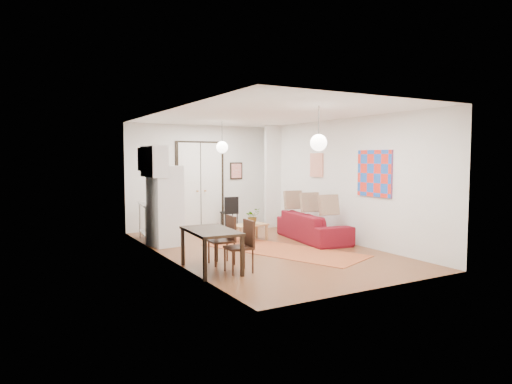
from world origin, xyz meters
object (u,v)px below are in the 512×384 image
coffee_table (249,226)px  fridge (165,206)px  dining_table (211,234)px  sofa (313,227)px  dining_chair_far (236,242)px  dining_chair_near (219,236)px  kitchen_counter (153,217)px  black_side_chair (228,209)px

coffee_table → fridge: bearing=169.3°
dining_table → sofa: bearing=24.3°
coffee_table → fridge: size_ratio=0.53×
sofa → coffee_table: sofa is taller
fridge → dining_chair_far: (0.33, -2.88, -0.38)m
fridge → dining_table: (-0.04, -2.62, -0.26)m
sofa → dining_chair_near: (-2.97, -1.07, 0.19)m
kitchen_counter → fridge: fridge is taller
coffee_table → dining_chair_near: 2.44m
black_side_chair → sofa: bearing=112.8°
sofa → dining_chair_near: 3.16m
dining_chair_near → coffee_table: bearing=141.8°
coffee_table → black_side_chair: (0.43, 2.05, 0.19)m
kitchen_counter → dining_chair_near: size_ratio=1.36×
kitchen_counter → dining_table: size_ratio=0.91×
sofa → dining_table: (-3.34, -1.50, 0.31)m
dining_chair_far → fridge: bearing=-169.8°
coffee_table → dining_chair_near: dining_chair_near is taller
coffee_table → dining_chair_near: (-1.62, -1.81, 0.18)m
fridge → dining_table: fridge is taller
coffee_table → kitchen_counter: size_ratio=0.77×
fridge → dining_chair_near: bearing=-89.4°
dining_table → dining_chair_near: bearing=50.1°
sofa → coffee_table: 1.54m
coffee_table → kitchen_counter: (-1.99, 1.17, 0.23)m
sofa → dining_table: 3.67m
fridge → dining_table: bearing=-98.8°
dining_table → black_side_chair: (2.42, 4.30, -0.12)m
dining_table → dining_chair_near: size_ratio=1.51×
fridge → dining_chair_far: bearing=-91.4°
sofa → dining_table: size_ratio=1.68×
kitchen_counter → coffee_table: bearing=-22.5°
dining_table → black_side_chair: bearing=60.6°
dining_table → dining_chair_near: 0.59m
dining_chair_far → black_side_chair: 5.00m
dining_table → dining_chair_far: (0.37, -0.26, -0.13)m
sofa → coffee_table: bearing=69.0°
kitchen_counter → dining_chair_far: bearing=-76.3°
fridge → dining_chair_near: (0.33, -2.18, -0.38)m
kitchen_counter → black_side_chair: (2.42, 0.88, -0.05)m
kitchen_counter → dining_chair_near: (0.37, -2.98, -0.05)m
coffee_table → dining_chair_far: (-1.62, -2.51, 0.18)m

